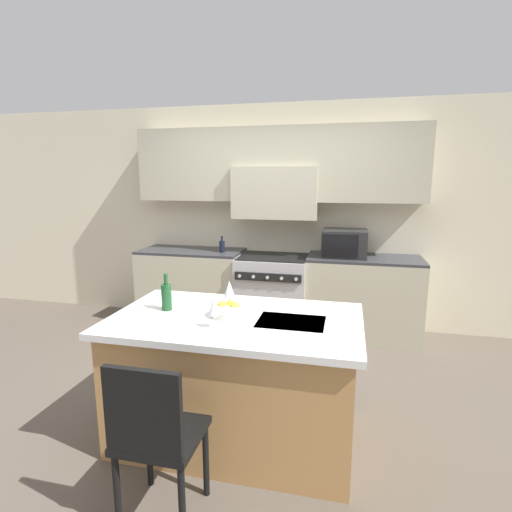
# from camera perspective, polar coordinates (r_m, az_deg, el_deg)

# --- Properties ---
(ground_plane) EXTENTS (10.00, 10.00, 0.00)m
(ground_plane) POSITION_cam_1_polar(r_m,az_deg,el_deg) (3.59, -2.56, -19.42)
(ground_plane) COLOR brown
(back_cabinetry) EXTENTS (10.00, 0.46, 2.70)m
(back_cabinetry) POSITION_cam_1_polar(r_m,az_deg,el_deg) (4.91, 3.15, 8.36)
(back_cabinetry) COLOR beige
(back_cabinetry) RESTS_ON ground_plane
(back_counter) EXTENTS (3.37, 0.62, 0.94)m
(back_counter) POSITION_cam_1_polar(r_m,az_deg,el_deg) (4.85, 2.49, -5.11)
(back_counter) COLOR #B2AD93
(back_counter) RESTS_ON ground_plane
(range_stove) EXTENTS (0.82, 0.70, 0.91)m
(range_stove) POSITION_cam_1_polar(r_m,az_deg,el_deg) (4.83, 2.44, -5.34)
(range_stove) COLOR #B7B7BC
(range_stove) RESTS_ON ground_plane
(microwave) EXTENTS (0.49, 0.41, 0.31)m
(microwave) POSITION_cam_1_polar(r_m,az_deg,el_deg) (4.63, 12.50, 1.80)
(microwave) COLOR black
(microwave) RESTS_ON back_counter
(kitchen_island) EXTENTS (1.69, 1.00, 0.89)m
(kitchen_island) POSITION_cam_1_polar(r_m,az_deg,el_deg) (2.92, -2.86, -16.90)
(kitchen_island) COLOR #B7844C
(kitchen_island) RESTS_ON ground_plane
(island_chair) EXTENTS (0.42, 0.40, 0.94)m
(island_chair) POSITION_cam_1_polar(r_m,az_deg,el_deg) (2.29, -14.24, -23.30)
(island_chair) COLOR black
(island_chair) RESTS_ON ground_plane
(wine_bottle) EXTENTS (0.07, 0.07, 0.27)m
(wine_bottle) POSITION_cam_1_polar(r_m,az_deg,el_deg) (2.92, -12.66, -5.64)
(wine_bottle) COLOR #194723
(wine_bottle) RESTS_ON kitchen_island
(wine_glass_near) EXTENTS (0.08, 0.08, 0.20)m
(wine_glass_near) POSITION_cam_1_polar(r_m,az_deg,el_deg) (2.52, -5.98, -7.25)
(wine_glass_near) COLOR white
(wine_glass_near) RESTS_ON kitchen_island
(wine_glass_far) EXTENTS (0.08, 0.08, 0.20)m
(wine_glass_far) POSITION_cam_1_polar(r_m,az_deg,el_deg) (2.90, -3.84, -4.76)
(wine_glass_far) COLOR white
(wine_glass_far) RESTS_ON kitchen_island
(fruit_bowl) EXTENTS (0.24, 0.24, 0.10)m
(fruit_bowl) POSITION_cam_1_polar(r_m,az_deg,el_deg) (2.76, -3.90, -7.65)
(fruit_bowl) COLOR silver
(fruit_bowl) RESTS_ON kitchen_island
(oil_bottle_on_counter) EXTENTS (0.07, 0.07, 0.19)m
(oil_bottle_on_counter) POSITION_cam_1_polar(r_m,az_deg,el_deg) (4.82, -4.87, 1.42)
(oil_bottle_on_counter) COLOR black
(oil_bottle_on_counter) RESTS_ON back_counter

